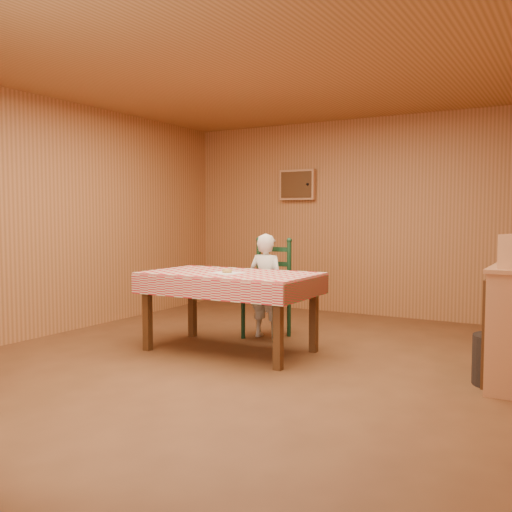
{
  "coord_description": "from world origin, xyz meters",
  "views": [
    {
      "loc": [
        2.57,
        -4.29,
        1.31
      ],
      "look_at": [
        0.0,
        0.2,
        0.95
      ],
      "focal_mm": 40.0,
      "sensor_mm": 36.0,
      "label": 1
    }
  ],
  "objects_px": {
    "seated_child": "(266,286)",
    "storage_bin": "(499,360)",
    "ladder_chair": "(269,291)",
    "dining_table": "(230,281)"
  },
  "relations": [
    {
      "from": "seated_child",
      "to": "storage_bin",
      "type": "xyz_separation_m",
      "value": [
        2.41,
        -0.64,
        -0.37
      ]
    },
    {
      "from": "ladder_chair",
      "to": "storage_bin",
      "type": "xyz_separation_m",
      "value": [
        2.41,
        -0.7,
        -0.31
      ]
    },
    {
      "from": "ladder_chair",
      "to": "seated_child",
      "type": "height_order",
      "value": "seated_child"
    },
    {
      "from": "storage_bin",
      "to": "ladder_chair",
      "type": "bearing_deg",
      "value": 163.88
    },
    {
      "from": "ladder_chair",
      "to": "storage_bin",
      "type": "bearing_deg",
      "value": -16.12
    },
    {
      "from": "dining_table",
      "to": "storage_bin",
      "type": "xyz_separation_m",
      "value": [
        2.41,
        0.09,
        -0.49
      ]
    },
    {
      "from": "storage_bin",
      "to": "dining_table",
      "type": "bearing_deg",
      "value": -177.84
    },
    {
      "from": "dining_table",
      "to": "storage_bin",
      "type": "distance_m",
      "value": 2.46
    },
    {
      "from": "storage_bin",
      "to": "seated_child",
      "type": "bearing_deg",
      "value": 165.14
    },
    {
      "from": "seated_child",
      "to": "storage_bin",
      "type": "relative_size",
      "value": 2.89
    }
  ]
}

